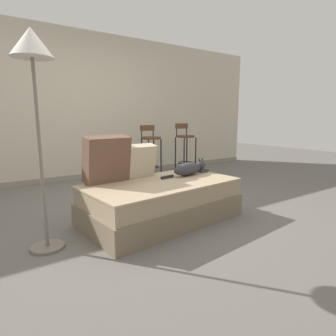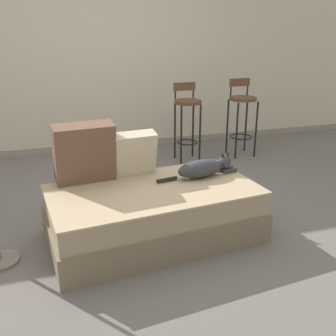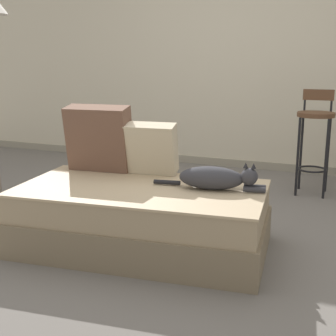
# 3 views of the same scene
# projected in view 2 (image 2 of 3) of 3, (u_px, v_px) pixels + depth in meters

# --- Properties ---
(ground_plane) EXTENTS (16.00, 16.00, 0.00)m
(ground_plane) POSITION_uv_depth(u_px,v_px,m) (143.00, 216.00, 3.59)
(ground_plane) COLOR #66605B
(ground_plane) RESTS_ON ground
(wall_back_panel) EXTENTS (8.00, 0.10, 2.60)m
(wall_back_panel) POSITION_uv_depth(u_px,v_px,m) (100.00, 53.00, 5.17)
(wall_back_panel) COLOR beige
(wall_back_panel) RESTS_ON ground
(wall_baseboard_trim) EXTENTS (8.00, 0.02, 0.09)m
(wall_baseboard_trim) POSITION_uv_depth(u_px,v_px,m) (105.00, 146.00, 5.54)
(wall_baseboard_trim) COLOR gray
(wall_baseboard_trim) RESTS_ON ground
(couch) EXTENTS (1.73, 1.06, 0.43)m
(couch) POSITION_uv_depth(u_px,v_px,m) (154.00, 213.00, 3.15)
(couch) COLOR #766750
(couch) RESTS_ON ground
(throw_pillow_corner) EXTENTS (0.50, 0.29, 0.49)m
(throw_pillow_corner) POSITION_uv_depth(u_px,v_px,m) (84.00, 153.00, 3.13)
(throw_pillow_corner) COLOR brown
(throw_pillow_corner) RESTS_ON couch
(throw_pillow_middle) EXTENTS (0.38, 0.24, 0.38)m
(throw_pillow_middle) POSITION_uv_depth(u_px,v_px,m) (134.00, 153.00, 3.30)
(throw_pillow_middle) COLOR beige
(throw_pillow_middle) RESTS_ON couch
(cat) EXTENTS (0.75, 0.24, 0.19)m
(cat) POSITION_uv_depth(u_px,v_px,m) (204.00, 168.00, 3.30)
(cat) COLOR #333338
(cat) RESTS_ON couch
(bar_stool_near_window) EXTENTS (0.34, 0.34, 0.97)m
(bar_stool_near_window) POSITION_uv_depth(u_px,v_px,m) (187.00, 112.00, 4.90)
(bar_stool_near_window) COLOR black
(bar_stool_near_window) RESTS_ON ground
(bar_stool_by_doorway) EXTENTS (0.34, 0.34, 1.00)m
(bar_stool_by_doorway) POSITION_uv_depth(u_px,v_px,m) (242.00, 109.00, 5.12)
(bar_stool_by_doorway) COLOR black
(bar_stool_by_doorway) RESTS_ON ground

